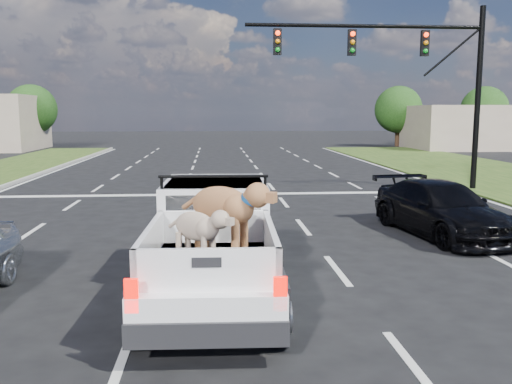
% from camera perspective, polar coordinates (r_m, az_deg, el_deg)
% --- Properties ---
extents(ground, '(160.00, 160.00, 0.00)m').
position_cam_1_polar(ground, '(10.40, -1.00, -8.46)').
color(ground, black).
rests_on(ground, ground).
extents(road_markings, '(17.75, 60.00, 0.01)m').
position_cam_1_polar(road_markings, '(16.78, -2.37, -1.96)').
color(road_markings, silver).
rests_on(road_markings, ground).
extents(traffic_signal, '(9.11, 0.31, 7.00)m').
position_cam_1_polar(traffic_signal, '(21.94, 16.74, 12.49)').
color(traffic_signal, black).
rests_on(traffic_signal, ground).
extents(building_right, '(12.00, 7.00, 3.60)m').
position_cam_1_polar(building_right, '(49.42, 22.86, 6.29)').
color(building_right, tan).
rests_on(building_right, ground).
extents(tree_far_c, '(4.20, 4.20, 5.40)m').
position_cam_1_polar(tree_far_c, '(50.35, -22.55, 8.03)').
color(tree_far_c, '#332114').
rests_on(tree_far_c, ground).
extents(tree_far_d, '(4.20, 4.20, 5.40)m').
position_cam_1_polar(tree_far_d, '(50.73, 14.76, 8.39)').
color(tree_far_d, '#332114').
rests_on(tree_far_d, ground).
extents(tree_far_e, '(4.20, 4.20, 5.40)m').
position_cam_1_polar(tree_far_e, '(53.88, 22.90, 7.99)').
color(tree_far_e, '#332114').
rests_on(tree_far_e, ground).
extents(pickup_truck, '(2.16, 5.39, 2.00)m').
position_cam_1_polar(pickup_truck, '(9.02, -4.40, -4.85)').
color(pickup_truck, black).
rests_on(pickup_truck, ground).
extents(black_coupe, '(2.56, 4.78, 1.32)m').
position_cam_1_polar(black_coupe, '(14.14, 18.92, -1.67)').
color(black_coupe, black).
rests_on(black_coupe, ground).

